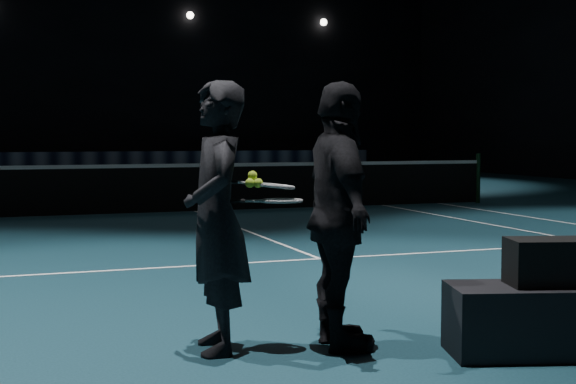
% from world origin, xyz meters
% --- Properties ---
extents(floor, '(36.00, 36.00, 0.00)m').
position_xyz_m(floor, '(0.00, 0.00, 0.00)').
color(floor, black).
rests_on(floor, ground).
extents(wall_back, '(30.00, 0.00, 30.00)m').
position_xyz_m(wall_back, '(0.00, 18.00, 5.00)').
color(wall_back, black).
rests_on(wall_back, ground).
extents(court_lines, '(10.98, 23.78, 0.01)m').
position_xyz_m(court_lines, '(0.00, 0.00, 0.00)').
color(court_lines, white).
rests_on(court_lines, floor).
extents(net_post_right, '(0.10, 0.10, 1.10)m').
position_xyz_m(net_post_right, '(6.40, 0.00, 0.55)').
color(net_post_right, black).
rests_on(net_post_right, floor).
extents(net_mesh, '(12.80, 0.02, 0.86)m').
position_xyz_m(net_mesh, '(0.00, 0.00, 0.45)').
color(net_mesh, black).
rests_on(net_mesh, floor).
extents(net_tape, '(12.80, 0.03, 0.07)m').
position_xyz_m(net_tape, '(0.00, 0.00, 0.92)').
color(net_tape, white).
rests_on(net_tape, net_mesh).
extents(sponsor_backdrop, '(22.00, 0.15, 0.90)m').
position_xyz_m(sponsor_backdrop, '(0.00, 15.50, 0.45)').
color(sponsor_backdrop, black).
rests_on(sponsor_backdrop, floor).
extents(fixtures_far, '(20.00, 0.30, 0.30)m').
position_xyz_m(fixtures_far, '(0.00, 17.80, 6.50)').
color(fixtures_far, white).
rests_on(fixtures_far, wall_back).
extents(player_bench, '(1.67, 0.95, 0.47)m').
position_xyz_m(player_bench, '(-0.02, -10.88, 0.24)').
color(player_bench, black).
rests_on(player_bench, floor).
extents(racket_bag, '(0.85, 0.55, 0.32)m').
position_xyz_m(racket_bag, '(-0.02, -10.88, 0.63)').
color(racket_bag, black).
rests_on(racket_bag, player_bench).
extents(player_a, '(0.51, 0.72, 1.86)m').
position_xyz_m(player_a, '(-2.23, -10.00, 0.93)').
color(player_a, black).
rests_on(player_a, floor).
extents(player_b, '(0.60, 1.14, 1.86)m').
position_xyz_m(player_b, '(-1.41, -10.22, 0.93)').
color(player_b, black).
rests_on(player_b, floor).
extents(racket_lower, '(0.71, 0.38, 0.03)m').
position_xyz_m(racket_lower, '(-1.79, -10.12, 1.04)').
color(racket_lower, black).
rests_on(racket_lower, player_a).
extents(racket_upper, '(0.71, 0.34, 0.10)m').
position_xyz_m(racket_upper, '(-1.83, -10.07, 1.14)').
color(racket_upper, black).
rests_on(racket_upper, player_b).
extents(tennis_balls, '(0.12, 0.10, 0.12)m').
position_xyz_m(tennis_balls, '(-1.98, -10.06, 1.18)').
color(tennis_balls, '#ACC72A').
rests_on(tennis_balls, racket_upper).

